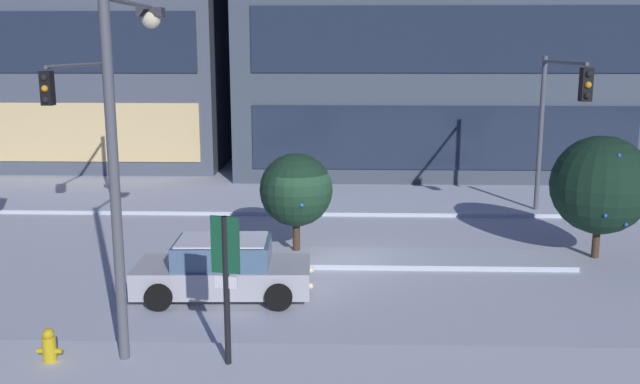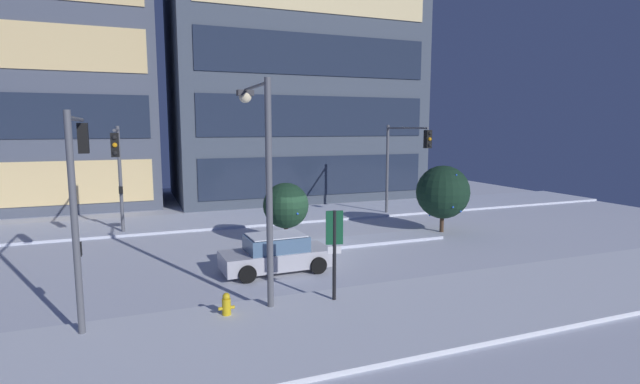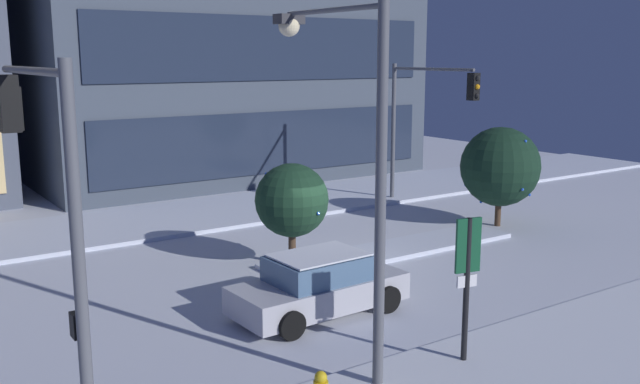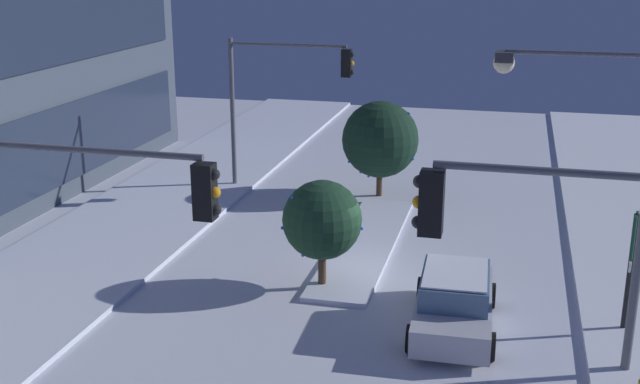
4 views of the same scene
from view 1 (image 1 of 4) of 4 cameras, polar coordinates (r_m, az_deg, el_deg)
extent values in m
plane|color=silver|center=(20.18, -0.07, -5.89)|extent=(52.00, 52.00, 0.00)
cube|color=silver|center=(28.32, 0.50, -0.61)|extent=(52.00, 5.20, 0.14)
cube|color=silver|center=(20.62, 7.56, -5.40)|extent=(9.00, 1.80, 0.14)
cube|color=#232D42|center=(31.83, 10.02, 4.36)|extent=(17.14, 0.10, 2.87)
cube|color=#232D42|center=(31.59, 10.30, 12.12)|extent=(17.14, 0.10, 2.87)
cube|color=#4C5466|center=(39.96, -16.49, 14.59)|extent=(11.98, 9.75, 16.92)
cube|color=#F2D18C|center=(35.46, -18.36, 4.62)|extent=(10.79, 0.10, 2.82)
cube|color=#232D42|center=(35.24, -18.80, 11.46)|extent=(10.79, 0.10, 2.82)
cube|color=#B7B7C1|center=(17.61, -7.86, -6.83)|extent=(4.34, 1.94, 0.66)
cube|color=slate|center=(17.43, -7.91, -4.93)|extent=(2.37, 1.69, 0.60)
cube|color=white|center=(17.34, -7.95, -3.87)|extent=(2.19, 1.58, 0.04)
sphere|color=#F9E5B2|center=(18.05, -0.75, -6.37)|extent=(0.16, 0.16, 0.16)
sphere|color=#F9E5B2|center=(16.89, -0.79, -7.65)|extent=(0.16, 0.16, 0.16)
cylinder|color=black|center=(18.39, -3.08, -6.58)|extent=(0.67, 0.24, 0.66)
cylinder|color=black|center=(16.70, -3.39, -8.50)|extent=(0.67, 0.24, 0.66)
cylinder|color=black|center=(18.75, -11.79, -6.47)|extent=(0.67, 0.24, 0.66)
cylinder|color=black|center=(17.09, -12.98, -8.31)|extent=(0.67, 0.24, 0.66)
cylinder|color=#565960|center=(27.47, -16.60, 4.43)|extent=(0.18, 0.18, 5.72)
cylinder|color=#565960|center=(24.73, -18.94, 9.73)|extent=(0.12, 5.43, 0.12)
cube|color=black|center=(22.23, -21.29, 7.88)|extent=(0.32, 0.36, 1.00)
sphere|color=black|center=(22.04, -21.55, 8.67)|extent=(0.20, 0.20, 0.20)
sphere|color=orange|center=(22.06, -21.49, 7.84)|extent=(0.20, 0.20, 0.20)
sphere|color=black|center=(22.07, -21.42, 7.01)|extent=(0.20, 0.20, 0.20)
cube|color=black|center=(27.32, -16.68, 3.41)|extent=(0.20, 0.24, 0.36)
cylinder|color=#565960|center=(27.07, 17.48, 4.36)|extent=(0.18, 0.18, 5.80)
cylinder|color=#565960|center=(24.74, 19.25, 9.90)|extent=(0.12, 4.46, 0.12)
cube|color=black|center=(22.64, 20.81, 8.17)|extent=(0.32, 0.36, 1.00)
sphere|color=black|center=(22.45, 21.03, 8.95)|extent=(0.20, 0.20, 0.20)
sphere|color=orange|center=(22.46, 20.97, 8.14)|extent=(0.20, 0.20, 0.20)
sphere|color=black|center=(22.48, 20.91, 7.33)|extent=(0.20, 0.20, 0.20)
cylinder|color=#565960|center=(13.54, -16.36, 0.40)|extent=(0.20, 0.20, 7.09)
cylinder|color=#565960|center=(14.77, -15.24, 14.60)|extent=(0.11, 3.03, 0.10)
cube|color=#333338|center=(16.22, -13.61, 14.03)|extent=(0.56, 0.36, 0.20)
sphere|color=#F9E5B2|center=(16.21, -13.59, 13.57)|extent=(0.44, 0.44, 0.44)
cylinder|color=gold|center=(14.81, -21.12, -12.07)|extent=(0.26, 0.26, 0.63)
sphere|color=gold|center=(14.66, -21.23, -10.69)|extent=(0.22, 0.22, 0.22)
cylinder|color=gold|center=(14.87, -21.78, -11.90)|extent=(0.12, 0.10, 0.10)
cylinder|color=gold|center=(14.73, -20.47, -12.02)|extent=(0.12, 0.10, 0.10)
cylinder|color=black|center=(13.42, -7.60, -8.30)|extent=(0.12, 0.12, 3.04)
cube|color=#144C2D|center=(13.12, -7.72, -4.27)|extent=(0.55, 0.17, 1.09)
cube|color=white|center=(13.33, -7.63, -7.26)|extent=(0.44, 0.14, 0.24)
cylinder|color=#473323|center=(22.20, 21.52, -3.78)|extent=(0.22, 0.22, 0.97)
sphere|color=black|center=(21.84, 21.85, 0.54)|extent=(2.86, 2.86, 2.86)
sphere|color=blue|center=(22.65, 20.51, -2.24)|extent=(0.10, 0.10, 0.10)
sphere|color=blue|center=(20.68, 22.19, -1.78)|extent=(0.10, 0.10, 0.10)
sphere|color=blue|center=(22.75, 19.31, -0.83)|extent=(0.10, 0.10, 0.10)
sphere|color=blue|center=(21.20, 23.62, -2.43)|extent=(0.10, 0.10, 0.10)
sphere|color=blue|center=(20.75, 23.15, 2.75)|extent=(0.10, 0.10, 0.10)
sphere|color=blue|center=(22.20, 19.92, -2.55)|extent=(0.10, 0.10, 0.10)
cylinder|color=#473323|center=(20.96, -1.93, -3.71)|extent=(0.22, 0.22, 1.06)
sphere|color=#193823|center=(20.63, -1.96, 0.18)|extent=(2.16, 2.16, 2.16)
sphere|color=blue|center=(21.22, -3.06, 2.45)|extent=(0.10, 0.10, 0.10)
sphere|color=blue|center=(21.28, -0.25, -1.52)|extent=(0.10, 0.10, 0.10)
sphere|color=blue|center=(21.02, 0.59, -1.00)|extent=(0.10, 0.10, 0.10)
sphere|color=blue|center=(21.54, -0.75, -0.94)|extent=(0.10, 0.10, 0.10)
sphere|color=blue|center=(19.65, -1.50, -1.09)|extent=(0.10, 0.10, 0.10)
sphere|color=blue|center=(21.69, -2.64, 0.17)|extent=(0.10, 0.10, 0.10)
sphere|color=blue|center=(20.97, 0.67, -0.95)|extent=(0.10, 0.10, 0.10)
sphere|color=blue|center=(21.30, -2.72, -2.06)|extent=(0.10, 0.10, 0.10)
camera|label=2|loc=(8.07, -95.78, -4.29)|focal=26.83mm
camera|label=3|loc=(12.34, -73.35, 3.55)|focal=39.30mm
camera|label=4|loc=(25.91, -53.13, 13.31)|focal=44.02mm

